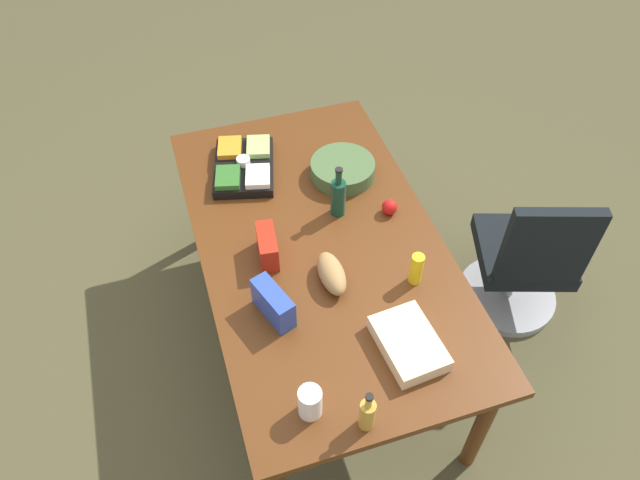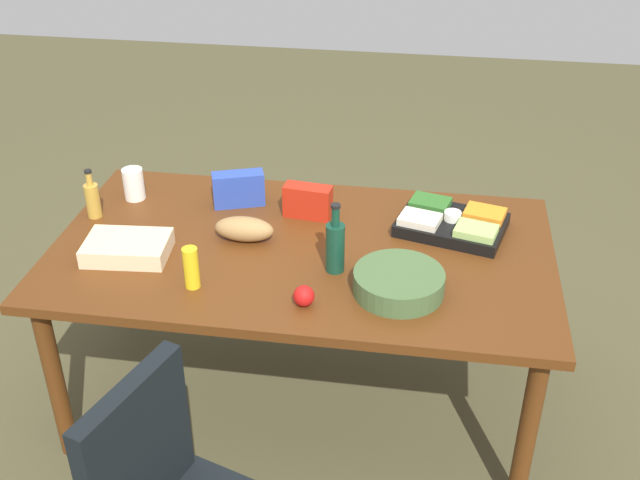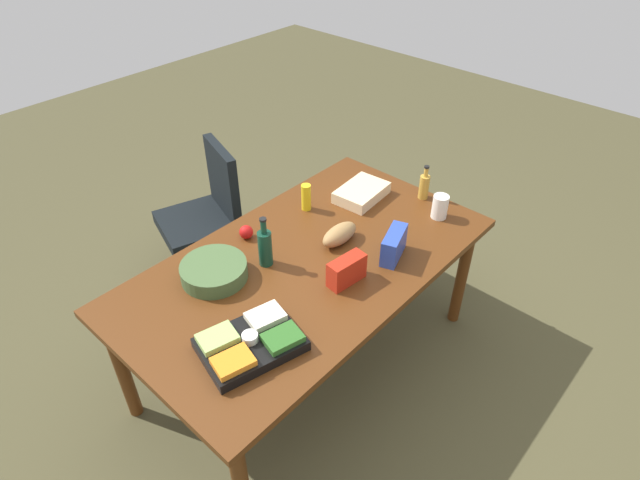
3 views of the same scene
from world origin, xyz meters
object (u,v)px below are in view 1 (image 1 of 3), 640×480
at_px(bread_loaf, 332,273).
at_px(mustard_bottle, 416,269).
at_px(apple_red, 390,207).
at_px(veggie_tray, 244,166).
at_px(salad_bowl, 343,169).
at_px(chip_bag_red, 267,247).
at_px(conference_table, 320,252).
at_px(chip_bag_blue, 273,303).
at_px(dressing_bottle, 367,414).
at_px(sheet_cake, 409,343).
at_px(mayo_jar, 310,402).
at_px(office_chair, 523,266).
at_px(wine_bottle, 338,197).

bearing_deg(bread_loaf, mustard_bottle, 72.44).
xyz_separation_m(apple_red, veggie_tray, (-0.51, -0.60, -0.00)).
xyz_separation_m(salad_bowl, chip_bag_red, (0.42, -0.50, 0.03)).
height_order(conference_table, chip_bag_blue, chip_bag_blue).
bearing_deg(salad_bowl, dressing_bottle, -15.43).
distance_m(sheet_cake, dressing_bottle, 0.38).
distance_m(apple_red, veggie_tray, 0.79).
xyz_separation_m(sheet_cake, chip_bag_blue, (-0.33, -0.47, 0.04)).
distance_m(sheet_cake, chip_bag_red, 0.77).
bearing_deg(mustard_bottle, veggie_tray, -149.31).
xyz_separation_m(conference_table, dressing_bottle, (0.91, -0.11, 0.16)).
bearing_deg(conference_table, chip_bag_blue, -42.85).
xyz_separation_m(conference_table, veggie_tray, (-0.59, -0.22, 0.11)).
height_order(apple_red, sheet_cake, apple_red).
height_order(sheet_cake, chip_bag_blue, chip_bag_blue).
relative_size(conference_table, mayo_jar, 14.11).
height_order(conference_table, bread_loaf, bread_loaf).
distance_m(salad_bowl, dressing_bottle, 1.36).
xyz_separation_m(dressing_bottle, mustard_bottle, (-0.56, 0.44, -0.00)).
bearing_deg(conference_table, mustard_bottle, 43.46).
bearing_deg(salad_bowl, office_chair, 57.41).
height_order(conference_table, salad_bowl, salad_bowl).
relative_size(conference_table, wine_bottle, 7.02).
distance_m(chip_bag_red, dressing_bottle, 0.90).
height_order(mayo_jar, mustard_bottle, mustard_bottle).
distance_m(wine_bottle, bread_loaf, 0.43).
distance_m(office_chair, wine_bottle, 1.14).
distance_m(salad_bowl, veggie_tray, 0.51).
xyz_separation_m(sheet_cake, chip_bag_red, (-0.64, -0.42, 0.03)).
height_order(office_chair, mayo_jar, office_chair).
relative_size(apple_red, chip_bag_blue, 0.35).
bearing_deg(dressing_bottle, mustard_bottle, 142.01).
xyz_separation_m(sheet_cake, veggie_tray, (-1.24, -0.39, 0.00)).
distance_m(mayo_jar, sheet_cake, 0.48).
bearing_deg(conference_table, salad_bowl, 147.83).
height_order(office_chair, chip_bag_blue, office_chair).
relative_size(mayo_jar, dressing_bottle, 0.65).
height_order(salad_bowl, chip_bag_blue, chip_bag_blue).
bearing_deg(conference_table, bread_loaf, -4.88).
xyz_separation_m(chip_bag_red, dressing_bottle, (0.89, 0.14, 0.01)).
xyz_separation_m(chip_bag_red, mustard_bottle, (0.33, 0.58, 0.01)).
xyz_separation_m(wine_bottle, bread_loaf, (0.39, -0.16, -0.06)).
height_order(apple_red, dressing_bottle, dressing_bottle).
distance_m(conference_table, bread_loaf, 0.27).
distance_m(apple_red, mayo_jar, 1.10).
bearing_deg(chip_bag_blue, mustard_bottle, 88.52).
distance_m(salad_bowl, wine_bottle, 0.28).
relative_size(office_chair, apple_red, 12.57).
relative_size(salad_bowl, sheet_cake, 1.03).
distance_m(salad_bowl, apple_red, 0.35).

